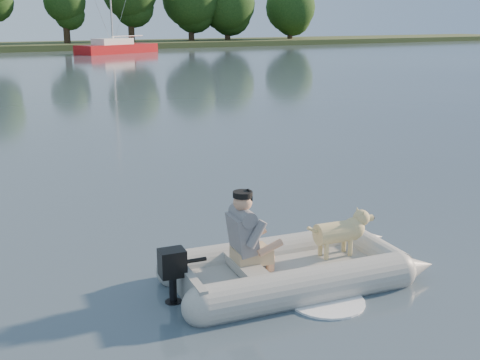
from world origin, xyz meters
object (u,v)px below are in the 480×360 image
man (244,231)px  sailboat (117,48)px  dog (336,236)px  dinghy (295,239)px

man → sailboat: sailboat is taller
man → dog: man is taller
dinghy → dog: (0.62, -0.02, -0.07)m
dinghy → man: man is taller
man → sailboat: bearing=80.6°
sailboat → dinghy: bearing=-129.0°
sailboat → dog: bearing=-128.4°
man → dog: (1.27, -0.15, -0.25)m
sailboat → man: bearing=-129.8°
dinghy → sailboat: bearing=81.4°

